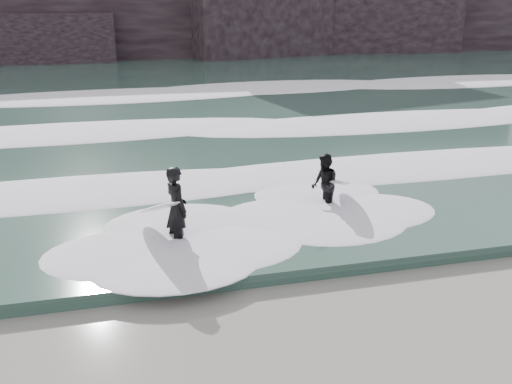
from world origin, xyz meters
TOP-DOWN VIEW (x-y plane):
  - ground at (0.00, 0.00)m, footprint 120.00×120.00m
  - sea at (0.00, 29.00)m, footprint 90.00×52.00m
  - foam_near at (0.00, 9.00)m, footprint 60.00×3.20m
  - foam_mid at (0.00, 16.00)m, footprint 60.00×4.00m
  - foam_far at (0.00, 25.00)m, footprint 60.00×4.80m
  - surfer_left at (-2.34, 5.28)m, footprint 1.34×2.18m
  - surfer_right at (1.79, 6.48)m, footprint 1.34×2.14m

SIDE VIEW (x-z plane):
  - ground at x=0.00m, z-range 0.00..0.00m
  - sea at x=0.00m, z-range 0.00..0.30m
  - foam_near at x=0.00m, z-range 0.30..0.50m
  - foam_mid at x=0.00m, z-range 0.30..0.54m
  - foam_far at x=0.00m, z-range 0.30..0.60m
  - surfer_right at x=1.79m, z-range 0.01..1.65m
  - surfer_left at x=-2.34m, z-range 0.01..1.98m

